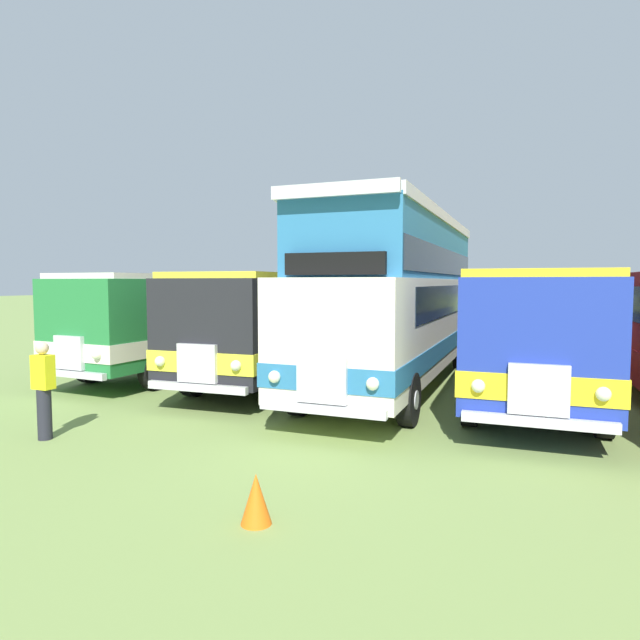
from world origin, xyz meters
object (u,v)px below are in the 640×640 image
object	(u,v)px
bus_fourth_in_row	(531,322)
cone_far_end	(256,499)
bus_second_in_row	(291,317)
marshal_person	(44,390)
bus_first_in_row	(205,313)
bus_third_in_row	(399,297)

from	to	relation	value
bus_fourth_in_row	cone_far_end	world-z (taller)	bus_fourth_in_row
bus_second_in_row	marshal_person	bearing A→B (deg)	-99.67
bus_first_in_row	bus_fourth_in_row	world-z (taller)	same
bus_fourth_in_row	marshal_person	size ratio (longest dim) A/B	6.72
bus_first_in_row	bus_third_in_row	xyz separation A→B (m)	(6.59, -0.65, 0.61)
bus_first_in_row	cone_far_end	world-z (taller)	bus_first_in_row
cone_far_end	marshal_person	bearing A→B (deg)	163.27
cone_far_end	bus_first_in_row	bearing A→B (deg)	126.88
bus_first_in_row	marshal_person	distance (m)	8.20
bus_second_in_row	bus_fourth_in_row	size ratio (longest dim) A/B	0.89
bus_first_in_row	cone_far_end	size ratio (longest dim) A/B	17.99
bus_fourth_in_row	cone_far_end	bearing A→B (deg)	-106.63
bus_first_in_row	bus_second_in_row	xyz separation A→B (m)	(3.29, -0.38, -0.00)
bus_third_in_row	bus_fourth_in_row	size ratio (longest dim) A/B	0.96
bus_second_in_row	cone_far_end	bearing A→B (deg)	-67.31
bus_first_in_row	marshal_person	size ratio (longest dim) A/B	6.11
bus_fourth_in_row	cone_far_end	xyz separation A→B (m)	(-2.81, -9.42, -1.46)
bus_first_in_row	bus_fourth_in_row	size ratio (longest dim) A/B	0.91
bus_third_in_row	marshal_person	bearing A→B (deg)	-122.27
bus_third_in_row	bus_fourth_in_row	xyz separation A→B (m)	(3.30, 0.65, -0.60)
bus_second_in_row	bus_fourth_in_row	xyz separation A→B (m)	(6.59, 0.38, 0.01)
marshal_person	bus_first_in_row	bearing A→B (deg)	104.28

